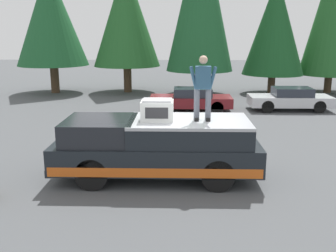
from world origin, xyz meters
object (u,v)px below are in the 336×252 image
compressor_unit (157,110)px  person_on_truck_bed (203,86)px  parked_car_maroon (191,99)px  pickup_truck (157,147)px  parked_car_silver (290,99)px

compressor_unit → person_on_truck_bed: 1.34m
person_on_truck_bed → parked_car_maroon: size_ratio=0.41×
person_on_truck_bed → pickup_truck: bearing=86.9°
parked_car_maroon → compressor_unit: bearing=172.8°
compressor_unit → pickup_truck: bearing=16.7°
parked_car_silver → compressor_unit: bearing=147.3°
compressor_unit → parked_car_maroon: (9.41, -1.19, -1.35)m
pickup_truck → parked_car_silver: 11.50m
compressor_unit → person_on_truck_bed: size_ratio=0.50×
compressor_unit → person_on_truck_bed: person_on_truck_bed is taller
parked_car_maroon → parked_car_silver: bearing=-86.4°
compressor_unit → parked_car_maroon: size_ratio=0.20×
compressor_unit → person_on_truck_bed: (0.02, -1.18, 0.62)m
pickup_truck → person_on_truck_bed: person_on_truck_bed is taller
compressor_unit → parked_car_silver: bearing=-32.7°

